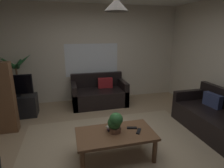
% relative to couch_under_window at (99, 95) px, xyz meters
% --- Properties ---
extents(floor, '(4.99, 4.94, 0.02)m').
position_rel_couch_under_window_xyz_m(floor, '(-0.07, -2.00, -0.29)').
color(floor, '#9E8466').
rests_on(floor, ground).
extents(rug, '(3.24, 2.72, 0.01)m').
position_rel_couch_under_window_xyz_m(rug, '(-0.07, -2.20, -0.27)').
color(rug, tan).
rests_on(rug, ground).
extents(wall_back, '(5.11, 0.06, 2.66)m').
position_rel_couch_under_window_xyz_m(wall_back, '(-0.07, 0.50, 1.05)').
color(wall_back, beige).
rests_on(wall_back, ground).
extents(window_pane, '(1.49, 0.01, 0.91)m').
position_rel_couch_under_window_xyz_m(window_pane, '(-0.10, 0.47, 0.89)').
color(window_pane, white).
extents(couch_under_window, '(1.45, 0.82, 0.82)m').
position_rel_couch_under_window_xyz_m(couch_under_window, '(0.00, 0.00, 0.00)').
color(couch_under_window, black).
rests_on(couch_under_window, ground).
extents(couch_right_side, '(0.82, 1.55, 0.82)m').
position_rel_couch_under_window_xyz_m(couch_right_side, '(1.95, -1.97, -0.00)').
color(couch_right_side, black).
rests_on(couch_right_side, ground).
extents(coffee_table, '(1.20, 0.65, 0.43)m').
position_rel_couch_under_window_xyz_m(coffee_table, '(-0.16, -2.27, 0.09)').
color(coffee_table, brown).
rests_on(coffee_table, ground).
extents(book_on_table_0, '(0.15, 0.09, 0.03)m').
position_rel_couch_under_window_xyz_m(book_on_table_0, '(-0.19, -2.19, 0.17)').
color(book_on_table_0, black).
rests_on(book_on_table_0, coffee_table).
extents(book_on_table_1, '(0.16, 0.13, 0.02)m').
position_rel_couch_under_window_xyz_m(book_on_table_1, '(-0.20, -2.18, 0.20)').
color(book_on_table_1, '#72387F').
rests_on(book_on_table_1, coffee_table).
extents(book_on_table_2, '(0.17, 0.11, 0.03)m').
position_rel_couch_under_window_xyz_m(book_on_table_2, '(-0.20, -2.19, 0.22)').
color(book_on_table_2, beige).
rests_on(book_on_table_2, coffee_table).
extents(remote_on_table_0, '(0.17, 0.09, 0.02)m').
position_rel_couch_under_window_xyz_m(remote_on_table_0, '(0.13, -2.21, 0.17)').
color(remote_on_table_0, black).
rests_on(remote_on_table_0, coffee_table).
extents(remote_on_table_1, '(0.13, 0.16, 0.02)m').
position_rel_couch_under_window_xyz_m(remote_on_table_1, '(0.20, -2.34, 0.17)').
color(remote_on_table_1, black).
rests_on(remote_on_table_1, coffee_table).
extents(potted_plant_on_table, '(0.23, 0.23, 0.32)m').
position_rel_couch_under_window_xyz_m(potted_plant_on_table, '(-0.16, -2.25, 0.32)').
color(potted_plant_on_table, brown).
rests_on(potted_plant_on_table, coffee_table).
extents(tv_stand, '(0.90, 0.44, 0.50)m').
position_rel_couch_under_window_xyz_m(tv_stand, '(-2.01, -0.28, -0.03)').
color(tv_stand, black).
rests_on(tv_stand, ground).
extents(tv, '(0.82, 0.16, 0.51)m').
position_rel_couch_under_window_xyz_m(tv, '(-2.01, -0.30, 0.49)').
color(tv, black).
rests_on(tv, tv_stand).
extents(potted_palm_corner, '(0.85, 0.85, 1.44)m').
position_rel_couch_under_window_xyz_m(potted_palm_corner, '(-2.03, 0.22, 0.34)').
color(potted_palm_corner, brown).
rests_on(potted_palm_corner, ground).
extents(pendant_lamp, '(0.31, 0.31, 0.48)m').
position_rel_couch_under_window_xyz_m(pendant_lamp, '(-0.16, -2.27, 1.99)').
color(pendant_lamp, black).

